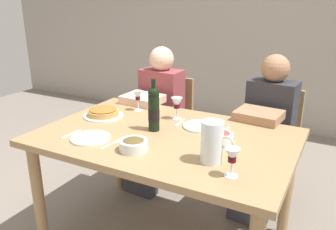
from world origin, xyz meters
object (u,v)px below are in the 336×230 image
(wine_bottle, at_px, (154,109))
(chair_left, at_px, (169,120))
(olive_bowl, at_px, (134,144))
(diner_left, at_px, (154,115))
(salad_bowl, at_px, (220,136))
(water_pitcher, at_px, (212,144))
(chair_right, at_px, (272,137))
(wine_glass_right_diner, at_px, (138,97))
(diner_right, at_px, (264,132))
(dinner_plate_left_setting, at_px, (201,126))
(baked_tart, at_px, (103,113))
(dinner_plate_right_setting, at_px, (91,138))
(dining_table, at_px, (166,148))
(wine_glass_left_diner, at_px, (177,104))
(wine_glass_centre, at_px, (232,157))

(wine_bottle, relative_size, chair_left, 0.37)
(wine_bottle, height_order, olive_bowl, wine_bottle)
(diner_left, bearing_deg, salad_bowl, 145.28)
(water_pitcher, bearing_deg, chair_right, 85.74)
(wine_glass_right_diner, distance_m, diner_right, 0.95)
(wine_bottle, height_order, dinner_plate_left_setting, wine_bottle)
(water_pitcher, xyz_separation_m, baked_tart, (-0.91, 0.30, -0.07))
(chair_left, bearing_deg, diner_right, 170.21)
(dinner_plate_left_setting, bearing_deg, chair_left, 131.04)
(wine_glass_right_diner, bearing_deg, wine_bottle, -43.55)
(wine_bottle, distance_m, dinner_plate_right_setting, 0.41)
(chair_right, bearing_deg, olive_bowl, 72.62)
(water_pitcher, bearing_deg, olive_bowl, -170.79)
(olive_bowl, height_order, wine_glass_right_diner, wine_glass_right_diner)
(water_pitcher, distance_m, diner_left, 1.22)
(dining_table, distance_m, diner_right, 0.81)
(diner_left, bearing_deg, diner_right, -174.76)
(diner_left, distance_m, diner_right, 0.90)
(wine_bottle, height_order, salad_bowl, wine_bottle)
(chair_left, bearing_deg, diner_left, 90.52)
(water_pitcher, bearing_deg, wine_bottle, 153.00)
(wine_glass_left_diner, bearing_deg, chair_right, 50.88)
(water_pitcher, relative_size, dinner_plate_left_setting, 0.92)
(chair_left, distance_m, diner_right, 0.92)
(dining_table, relative_size, baked_tart, 5.57)
(wine_glass_right_diner, bearing_deg, dining_table, -38.18)
(baked_tart, relative_size, wine_glass_left_diner, 1.81)
(dining_table, bearing_deg, wine_glass_centre, -31.46)
(wine_bottle, bearing_deg, wine_glass_left_diner, 83.09)
(wine_glass_right_diner, distance_m, dinner_plate_left_setting, 0.55)
(olive_bowl, distance_m, dinner_plate_right_setting, 0.31)
(diner_right, bearing_deg, wine_bottle, 56.13)
(baked_tart, distance_m, olive_bowl, 0.61)
(salad_bowl, distance_m, diner_left, 1.00)
(wine_bottle, relative_size, baked_tart, 1.20)
(chair_right, bearing_deg, wine_glass_centre, 97.56)
(water_pitcher, distance_m, salad_bowl, 0.27)
(salad_bowl, relative_size, dinner_plate_right_setting, 0.65)
(water_pitcher, height_order, dinner_plate_right_setting, water_pitcher)
(olive_bowl, bearing_deg, water_pitcher, 9.21)
(chair_right, bearing_deg, wine_bottle, 63.50)
(dining_table, xyz_separation_m, olive_bowl, (-0.04, -0.28, 0.13))
(wine_glass_left_diner, bearing_deg, diner_right, 38.89)
(diner_left, distance_m, chair_right, 0.96)
(water_pitcher, relative_size, dinner_plate_right_setting, 0.93)
(baked_tart, xyz_separation_m, dinner_plate_right_setting, (0.18, -0.36, -0.02))
(dining_table, distance_m, water_pitcher, 0.47)
(diner_right, bearing_deg, diner_left, 7.42)
(wine_bottle, xyz_separation_m, dinner_plate_right_setting, (-0.25, -0.29, -0.13))
(dining_table, distance_m, baked_tart, 0.55)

